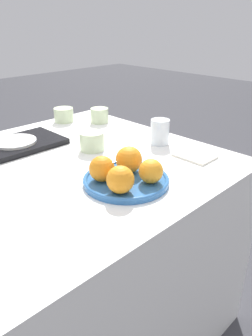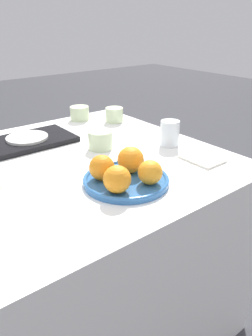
{
  "view_description": "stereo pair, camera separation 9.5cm",
  "coord_description": "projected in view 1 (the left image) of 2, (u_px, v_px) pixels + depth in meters",
  "views": [
    {
      "loc": [
        -0.51,
        -0.87,
        1.2
      ],
      "look_at": [
        0.09,
        -0.25,
        0.79
      ],
      "focal_mm": 35.0,
      "sensor_mm": 36.0,
      "label": 1
    },
    {
      "loc": [
        -0.44,
        -0.93,
        1.2
      ],
      "look_at": [
        0.09,
        -0.25,
        0.79
      ],
      "focal_mm": 35.0,
      "sensor_mm": 36.0,
      "label": 2
    }
  ],
  "objects": [
    {
      "name": "cup_3",
      "position": [
        92.0,
        141.0,
        1.2
      ],
      "size": [
        0.09,
        0.09,
        0.07
      ],
      "color": "beige",
      "rests_on": "table"
    },
    {
      "name": "water_glass",
      "position": [
        160.0,
        132.0,
        1.26
      ],
      "size": [
        0.07,
        0.07,
        0.1
      ],
      "color": "silver",
      "rests_on": "table"
    },
    {
      "name": "orange_1",
      "position": [
        120.0,
        180.0,
        0.88
      ],
      "size": [
        0.08,
        0.08,
        0.08
      ],
      "color": "orange",
      "rests_on": "fruit_platter"
    },
    {
      "name": "cup_0",
      "position": [
        100.0,
        115.0,
        1.52
      ],
      "size": [
        0.08,
        0.08,
        0.07
      ],
      "color": "beige",
      "rests_on": "table"
    },
    {
      "name": "cup_1",
      "position": [
        64.0,
        115.0,
        1.53
      ],
      "size": [
        0.09,
        0.09,
        0.06
      ],
      "color": "beige",
      "rests_on": "table"
    },
    {
      "name": "side_plate",
      "position": [
        14.0,
        142.0,
        1.23
      ],
      "size": [
        0.16,
        0.16,
        0.01
      ],
      "color": "silver",
      "rests_on": "serving_tray"
    },
    {
      "name": "table",
      "position": [
        62.0,
        257.0,
        1.23
      ],
      "size": [
        1.1,
        0.96,
        0.74
      ],
      "color": "white",
      "rests_on": "ground_plane"
    },
    {
      "name": "orange_3",
      "position": [
        151.0,
        171.0,
        0.94
      ],
      "size": [
        0.07,
        0.07,
        0.07
      ],
      "color": "orange",
      "rests_on": "fruit_platter"
    },
    {
      "name": "orange_2",
      "position": [
        102.0,
        169.0,
        0.94
      ],
      "size": [
        0.08,
        0.08,
        0.08
      ],
      "color": "orange",
      "rests_on": "fruit_platter"
    },
    {
      "name": "ground_plane",
      "position": [
        69.0,
        326.0,
        1.39
      ],
      "size": [
        12.0,
        12.0,
        0.0
      ],
      "primitive_type": "plane",
      "color": "#38383D"
    },
    {
      "name": "napkin",
      "position": [
        195.0,
        156.0,
        1.15
      ],
      "size": [
        0.1,
        0.13,
        0.01
      ],
      "color": "silver",
      "rests_on": "table"
    },
    {
      "name": "serving_tray",
      "position": [
        15.0,
        145.0,
        1.23
      ],
      "size": [
        0.35,
        0.21,
        0.02
      ],
      "color": "black",
      "rests_on": "table"
    },
    {
      "name": "fruit_platter",
      "position": [
        126.0,
        180.0,
        0.97
      ],
      "size": [
        0.26,
        0.26,
        0.02
      ],
      "color": "#336BAD",
      "rests_on": "table"
    },
    {
      "name": "orange_0",
      "position": [
        129.0,
        160.0,
        1.0
      ],
      "size": [
        0.08,
        0.08,
        0.08
      ],
      "color": "orange",
      "rests_on": "fruit_platter"
    }
  ]
}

